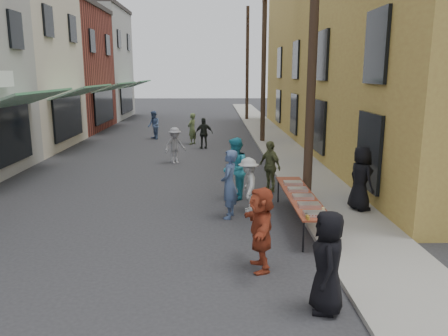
{
  "coord_description": "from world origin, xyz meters",
  "views": [
    {
      "loc": [
        1.6,
        -9.24,
        3.78
      ],
      "look_at": [
        1.86,
        2.19,
        1.3
      ],
      "focal_mm": 35.0,
      "sensor_mm": 36.0,
      "label": 1
    }
  ],
  "objects_px": {
    "catering_tray_sausage": "(315,214)",
    "guest_front_c": "(235,169)",
    "utility_pole_far": "(247,65)",
    "server": "(361,178)",
    "utility_pole_mid": "(264,60)",
    "utility_pole_near": "(313,47)",
    "guest_front_a": "(328,262)",
    "serving_table": "(301,196)"
  },
  "relations": [
    {
      "from": "utility_pole_mid",
      "to": "guest_front_a",
      "type": "xyz_separation_m",
      "value": [
        -0.9,
        -17.82,
        -3.65
      ]
    },
    {
      "from": "utility_pole_near",
      "to": "utility_pole_far",
      "type": "bearing_deg",
      "value": 90.0
    },
    {
      "from": "serving_table",
      "to": "catering_tray_sausage",
      "type": "height_order",
      "value": "catering_tray_sausage"
    },
    {
      "from": "utility_pole_far",
      "to": "catering_tray_sausage",
      "type": "bearing_deg",
      "value": -91.05
    },
    {
      "from": "utility_pole_mid",
      "to": "utility_pole_far",
      "type": "height_order",
      "value": "same"
    },
    {
      "from": "guest_front_c",
      "to": "server",
      "type": "relative_size",
      "value": 1.07
    },
    {
      "from": "utility_pole_near",
      "to": "server",
      "type": "height_order",
      "value": "utility_pole_near"
    },
    {
      "from": "utility_pole_mid",
      "to": "utility_pole_far",
      "type": "relative_size",
      "value": 1.0
    },
    {
      "from": "utility_pole_near",
      "to": "utility_pole_mid",
      "type": "relative_size",
      "value": 1.0
    },
    {
      "from": "guest_front_a",
      "to": "guest_front_c",
      "type": "xyz_separation_m",
      "value": [
        -1.17,
        6.5,
        0.1
      ]
    },
    {
      "from": "utility_pole_near",
      "to": "guest_front_a",
      "type": "height_order",
      "value": "utility_pole_near"
    },
    {
      "from": "utility_pole_near",
      "to": "serving_table",
      "type": "relative_size",
      "value": 2.25
    },
    {
      "from": "utility_pole_near",
      "to": "guest_front_a",
      "type": "relative_size",
      "value": 5.31
    },
    {
      "from": "utility_pole_mid",
      "to": "guest_front_a",
      "type": "relative_size",
      "value": 5.31
    },
    {
      "from": "utility_pole_mid",
      "to": "guest_front_a",
      "type": "distance_m",
      "value": 18.22
    },
    {
      "from": "guest_front_c",
      "to": "serving_table",
      "type": "bearing_deg",
      "value": 38.68
    },
    {
      "from": "serving_table",
      "to": "guest_front_c",
      "type": "height_order",
      "value": "guest_front_c"
    },
    {
      "from": "catering_tray_sausage",
      "to": "utility_pole_far",
      "type": "bearing_deg",
      "value": 88.95
    },
    {
      "from": "utility_pole_far",
      "to": "catering_tray_sausage",
      "type": "xyz_separation_m",
      "value": [
        -0.5,
        -27.21,
        -3.71
      ]
    },
    {
      "from": "server",
      "to": "catering_tray_sausage",
      "type": "bearing_deg",
      "value": 124.9
    },
    {
      "from": "serving_table",
      "to": "utility_pole_mid",
      "type": "bearing_deg",
      "value": 87.89
    },
    {
      "from": "utility_pole_near",
      "to": "utility_pole_mid",
      "type": "bearing_deg",
      "value": 90.0
    },
    {
      "from": "utility_pole_near",
      "to": "guest_front_a",
      "type": "bearing_deg",
      "value": -98.78
    },
    {
      "from": "catering_tray_sausage",
      "to": "guest_front_c",
      "type": "xyz_separation_m",
      "value": [
        -1.57,
        3.89,
        0.16
      ]
    },
    {
      "from": "utility_pole_near",
      "to": "catering_tray_sausage",
      "type": "relative_size",
      "value": 18.0
    },
    {
      "from": "catering_tray_sausage",
      "to": "server",
      "type": "height_order",
      "value": "server"
    },
    {
      "from": "guest_front_a",
      "to": "guest_front_c",
      "type": "relative_size",
      "value": 0.89
    },
    {
      "from": "utility_pole_far",
      "to": "guest_front_a",
      "type": "distance_m",
      "value": 30.06
    },
    {
      "from": "server",
      "to": "utility_pole_mid",
      "type": "bearing_deg",
      "value": -12.9
    },
    {
      "from": "utility_pole_near",
      "to": "utility_pole_far",
      "type": "distance_m",
      "value": 24.0
    },
    {
      "from": "utility_pole_mid",
      "to": "guest_front_a",
      "type": "bearing_deg",
      "value": -92.89
    },
    {
      "from": "utility_pole_far",
      "to": "server",
      "type": "height_order",
      "value": "utility_pole_far"
    },
    {
      "from": "guest_front_c",
      "to": "server",
      "type": "height_order",
      "value": "guest_front_c"
    },
    {
      "from": "utility_pole_far",
      "to": "catering_tray_sausage",
      "type": "relative_size",
      "value": 18.0
    },
    {
      "from": "utility_pole_far",
      "to": "guest_front_c",
      "type": "bearing_deg",
      "value": -95.08
    },
    {
      "from": "utility_pole_mid",
      "to": "serving_table",
      "type": "bearing_deg",
      "value": -92.11
    },
    {
      "from": "catering_tray_sausage",
      "to": "guest_front_c",
      "type": "distance_m",
      "value": 4.2
    },
    {
      "from": "utility_pole_near",
      "to": "guest_front_a",
      "type": "distance_m",
      "value": 6.93
    },
    {
      "from": "utility_pole_mid",
      "to": "guest_front_c",
      "type": "bearing_deg",
      "value": -100.38
    },
    {
      "from": "utility_pole_near",
      "to": "server",
      "type": "bearing_deg",
      "value": -30.61
    },
    {
      "from": "utility_pole_far",
      "to": "serving_table",
      "type": "relative_size",
      "value": 2.25
    },
    {
      "from": "utility_pole_far",
      "to": "guest_front_a",
      "type": "height_order",
      "value": "utility_pole_far"
    }
  ]
}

